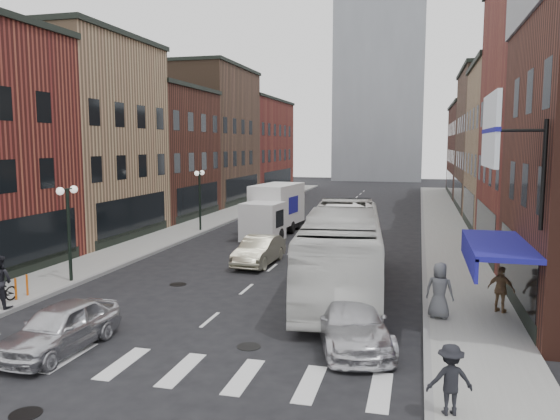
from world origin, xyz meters
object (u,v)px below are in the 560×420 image
at_px(streetlamp_near, 68,215).
at_px(ped_right_a, 450,379).
at_px(streetlamp_far, 200,189).
at_px(box_truck, 273,211).
at_px(bike_rack, 22,287).
at_px(billboard_sign, 494,133).
at_px(transit_bus, 343,250).
at_px(curb_car, 350,321).
at_px(sedan_left_far, 259,251).
at_px(sedan_left_near, 60,327).
at_px(ped_right_c, 440,290).
at_px(ped_right_b, 501,289).

bearing_deg(streetlamp_near, ped_right_a, -28.39).
height_order(streetlamp_far, box_truck, streetlamp_far).
xyz_separation_m(streetlamp_far, bike_rack, (-0.20, -16.70, -2.36)).
bearing_deg(billboard_sign, streetlamp_near, 167.65).
relative_size(bike_rack, transit_bus, 0.07).
bearing_deg(transit_bus, box_truck, 110.84).
distance_m(transit_bus, ped_right_a, 10.34).
bearing_deg(curb_car, sedan_left_far, 103.07).
height_order(streetlamp_far, sedan_left_far, streetlamp_far).
height_order(sedan_left_near, sedan_left_far, sedan_left_far).
bearing_deg(sedan_left_near, curb_car, 21.81).
relative_size(bike_rack, box_truck, 0.11).
bearing_deg(ped_right_a, sedan_left_near, -22.62).
bearing_deg(ped_right_c, sedan_left_near, 39.59).
bearing_deg(streetlamp_far, box_truck, 1.18).
distance_m(transit_bus, sedan_left_far, 6.07).
height_order(billboard_sign, curb_car, billboard_sign).
xyz_separation_m(curb_car, ped_right_b, (4.65, 3.79, 0.26)).
height_order(sedan_left_far, ped_right_a, ped_right_a).
bearing_deg(transit_bus, ped_right_b, -23.87).
relative_size(box_truck, ped_right_a, 4.98).
xyz_separation_m(transit_bus, ped_right_c, (3.61, -3.01, -0.59)).
relative_size(transit_bus, sedan_left_near, 2.96).
relative_size(sedan_left_near, curb_car, 0.86).
distance_m(billboard_sign, box_truck, 21.23).
xyz_separation_m(streetlamp_near, transit_bus, (11.19, 1.66, -1.24)).
height_order(curb_car, ped_right_c, ped_right_c).
bearing_deg(bike_rack, streetlamp_far, 89.31).
bearing_deg(billboard_sign, sedan_left_near, -165.10).
bearing_deg(streetlamp_far, sedan_left_near, -78.15).
distance_m(streetlamp_far, sedan_left_far, 10.98).
distance_m(box_truck, sedan_left_far, 8.79).
bearing_deg(streetlamp_near, sedan_left_near, -56.79).
bearing_deg(box_truck, curb_car, -62.07).
bearing_deg(transit_bus, streetlamp_near, -177.13).
xyz_separation_m(streetlamp_near, ped_right_b, (16.85, -0.21, -1.97)).
distance_m(billboard_sign, bike_rack, 17.14).
bearing_deg(sedan_left_far, ped_right_b, -26.21).
height_order(box_truck, sedan_left_near, box_truck).
bearing_deg(billboard_sign, box_truck, 121.93).
relative_size(streetlamp_far, box_truck, 0.54).
distance_m(billboard_sign, sedan_left_near, 13.24).
bearing_deg(billboard_sign, ped_right_a, -104.77).
height_order(sedan_left_far, ped_right_b, ped_right_b).
relative_size(sedan_left_near, ped_right_b, 2.56).
distance_m(streetlamp_far, bike_rack, 16.87).
xyz_separation_m(billboard_sign, streetlamp_near, (-15.99, 3.50, -3.22)).
bearing_deg(bike_rack, sedan_left_far, 50.36).
bearing_deg(ped_right_b, streetlamp_near, 29.46).
relative_size(billboard_sign, transit_bus, 0.31).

